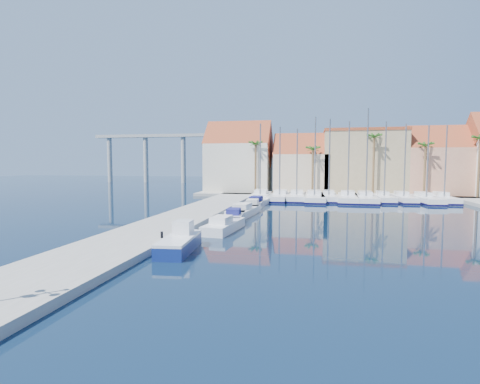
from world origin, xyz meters
name	(u,v)px	position (x,y,z in m)	size (l,w,h in m)	color
ground	(246,254)	(0.00, 0.00, 0.00)	(260.00, 260.00, 0.00)	black
quay_west	(186,217)	(-9.00, 13.50, 0.25)	(6.00, 77.00, 0.50)	gray
shore_north	(345,194)	(10.00, 48.00, 0.25)	(54.00, 16.00, 0.50)	gray
bollard	(162,235)	(-6.60, 1.59, 0.74)	(0.19, 0.19, 0.48)	black
fishing_boat	(180,242)	(-4.60, -0.02, 0.65)	(2.32, 5.73, 1.96)	navy
motorboat_west_0	(223,225)	(-3.46, 7.78, 0.51)	(2.67, 6.57, 1.40)	white
motorboat_west_1	(234,216)	(-3.67, 13.29, 0.51)	(2.32, 5.86, 1.40)	white
motorboat_west_2	(244,211)	(-3.60, 18.07, 0.51)	(3.03, 7.45, 1.40)	white
motorboat_west_3	(253,206)	(-3.34, 23.08, 0.51)	(2.23, 6.24, 1.40)	white
motorboat_west_4	(257,202)	(-3.48, 27.44, 0.51)	(2.66, 6.71, 1.40)	white
sailboat_0	(261,196)	(-4.20, 35.94, 0.57)	(3.20, 10.67, 12.19)	white
sailboat_1	(280,197)	(-1.03, 35.83, 0.57)	(3.15, 10.59, 11.58)	white
sailboat_2	(297,197)	(1.61, 36.12, 0.56)	(2.86, 10.50, 11.33)	white
sailboat_3	(314,197)	(4.35, 35.85, 0.57)	(3.37, 11.72, 13.00)	white
sailboat_4	(329,197)	(6.58, 36.52, 0.60)	(2.57, 9.52, 12.76)	white
sailboat_5	(348,198)	(9.44, 35.90, 0.57)	(3.66, 11.42, 12.24)	white
sailboat_6	(366,198)	(12.03, 35.52, 0.59)	(3.03, 10.73, 14.08)	white
sailboat_7	(383,198)	(14.75, 36.32, 0.61)	(2.61, 8.56, 12.16)	white
sailboat_8	(403,198)	(17.61, 36.63, 0.60)	(2.84, 8.89, 11.81)	white
sailboat_9	(425,199)	(20.51, 35.76, 0.58)	(3.32, 9.76, 11.46)	white
sailboat_10	(443,199)	(23.28, 36.77, 0.59)	(2.65, 8.79, 11.47)	white
building_0	(239,160)	(-10.00, 47.00, 6.52)	(12.30, 9.00, 13.50)	beige
building_1	(302,166)	(2.00, 47.00, 5.30)	(10.30, 8.00, 11.00)	#CCB390
building_2	(363,161)	(13.00, 48.00, 6.26)	(14.20, 10.20, 11.50)	tan
building_3	(435,163)	(25.00, 47.00, 5.86)	(10.30, 8.00, 12.00)	tan
palm_0	(256,145)	(-6.00, 42.00, 9.08)	(2.60, 2.60, 10.15)	brown
palm_1	(313,150)	(4.00, 42.00, 8.14)	(2.60, 2.60, 9.15)	brown
palm_2	(374,139)	(14.00, 42.00, 10.02)	(2.60, 2.60, 11.15)	brown
palm_3	(426,147)	(22.00, 42.00, 8.61)	(2.60, 2.60, 9.65)	brown
palm_4	(480,140)	(30.00, 42.00, 9.55)	(2.60, 2.60, 10.65)	brown
viaduct	(167,148)	(-39.07, 82.00, 10.25)	(48.00, 2.20, 14.45)	#9E9E99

